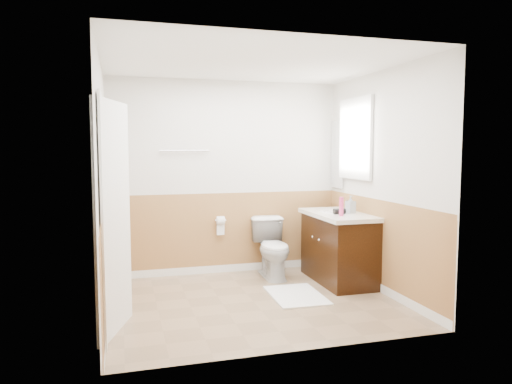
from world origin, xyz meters
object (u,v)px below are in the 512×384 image
object	(u,v)px
bath_mat	(296,295)
vanity_cabinet	(339,249)
soap_dispenser	(350,204)
toilet	(273,248)
lotion_bottle	(341,207)

from	to	relation	value
bath_mat	vanity_cabinet	world-z (taller)	vanity_cabinet
vanity_cabinet	soap_dispenser	xyz separation A→B (m)	(0.12, -0.06, 0.56)
toilet	vanity_cabinet	xyz separation A→B (m)	(0.71, -0.42, 0.03)
toilet	vanity_cabinet	world-z (taller)	vanity_cabinet
toilet	lotion_bottle	distance (m)	1.09
toilet	soap_dispenser	bearing A→B (deg)	-28.12
vanity_cabinet	lotion_bottle	bearing A→B (deg)	-110.84
toilet	bath_mat	xyz separation A→B (m)	(0.00, -0.85, -0.36)
bath_mat	vanity_cabinet	bearing A→B (deg)	31.03
bath_mat	vanity_cabinet	xyz separation A→B (m)	(0.71, 0.43, 0.39)
toilet	lotion_bottle	bearing A→B (deg)	-46.35
bath_mat	soap_dispenser	world-z (taller)	soap_dispenser
toilet	bath_mat	size ratio (longest dim) A/B	0.93
soap_dispenser	lotion_bottle	bearing A→B (deg)	-137.27
toilet	vanity_cabinet	bearing A→B (deg)	-28.72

